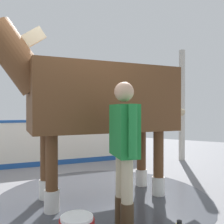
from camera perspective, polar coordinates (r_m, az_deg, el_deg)
ground_plane at (r=4.11m, az=-8.11°, el=-18.67°), size 16.00×16.00×0.02m
wet_patch at (r=4.06m, az=-2.02°, el=-18.75°), size 3.27×3.27×0.00m
barrier_wall at (r=6.30m, az=-10.38°, el=-7.04°), size 2.74×3.61×1.10m
roof_post_far at (r=6.86m, az=15.68°, el=1.50°), size 0.16×0.16×2.91m
horse at (r=3.79m, az=-3.86°, el=2.93°), size 2.39×3.00×2.70m
handler at (r=2.83m, az=2.76°, el=-7.40°), size 0.50×0.50×1.65m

